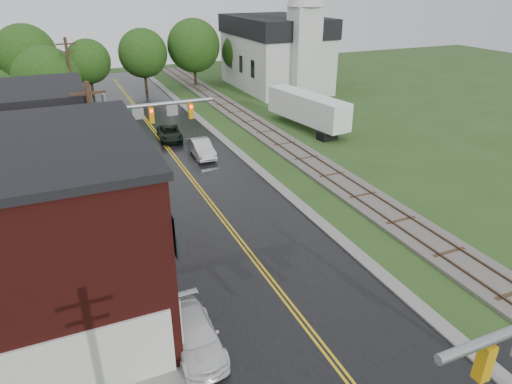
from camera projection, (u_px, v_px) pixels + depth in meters
main_road at (184, 170)px, 36.43m from camera, size 10.00×90.00×0.02m
curb_right at (226, 142)px, 42.54m from camera, size 0.80×70.00×0.12m
sidewalk_left at (113, 210)px, 30.03m from camera, size 2.40×50.00×0.12m
yellow_house at (23, 171)px, 27.77m from camera, size 8.00×7.00×6.40m
darkred_building at (42, 141)px, 36.03m from camera, size 7.00×6.00×4.40m
church at (279, 45)px, 60.94m from camera, size 10.40×18.40×20.00m
railroad at (271, 135)px, 44.17m from camera, size 3.20×80.00×0.30m
traffic_signal_far at (141, 124)px, 30.58m from camera, size 7.34×0.43×7.20m
utility_pole_b at (98, 159)px, 25.33m from camera, size 1.80×0.28×9.00m
utility_pole_c at (73, 84)px, 43.60m from camera, size 1.80×0.28×9.00m
tree_left_e at (49, 81)px, 44.40m from camera, size 6.40×6.40×8.16m
suv_dark at (170, 133)px, 43.00m from camera, size 2.52×4.65×1.24m
sedan_silver at (201, 148)px, 38.87m from camera, size 1.62×4.38×1.43m
pickup_white at (195, 335)px, 18.53m from camera, size 1.83×4.46×1.29m
semi_trailer at (308, 108)px, 45.67m from camera, size 3.87×10.85×3.46m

